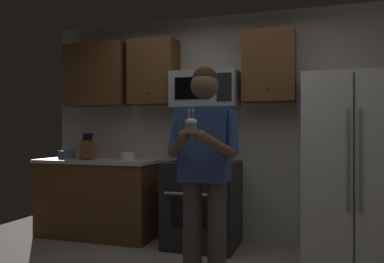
% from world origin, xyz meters
% --- Properties ---
extents(wall_back, '(4.40, 0.10, 2.60)m').
position_xyz_m(wall_back, '(0.00, 1.75, 1.30)').
color(wall_back, beige).
rests_on(wall_back, ground).
extents(oven_range, '(0.76, 0.70, 0.93)m').
position_xyz_m(oven_range, '(-0.15, 1.36, 0.46)').
color(oven_range, black).
rests_on(oven_range, ground).
extents(microwave, '(0.74, 0.41, 0.40)m').
position_xyz_m(microwave, '(-0.15, 1.48, 1.72)').
color(microwave, '#9EA0A5').
extents(refrigerator, '(0.90, 0.75, 1.80)m').
position_xyz_m(refrigerator, '(1.35, 1.32, 0.90)').
color(refrigerator, white).
rests_on(refrigerator, ground).
extents(cabinet_row_upper, '(2.78, 0.36, 0.76)m').
position_xyz_m(cabinet_row_upper, '(-0.72, 1.53, 1.95)').
color(cabinet_row_upper, brown).
extents(counter_left, '(1.44, 0.66, 0.92)m').
position_xyz_m(counter_left, '(-1.45, 1.38, 0.46)').
color(counter_left, brown).
rests_on(counter_left, ground).
extents(knife_block, '(0.16, 0.15, 0.32)m').
position_xyz_m(knife_block, '(-1.56, 1.33, 1.04)').
color(knife_block, brown).
rests_on(knife_block, counter_left).
extents(bowl_large_white, '(0.19, 0.19, 0.09)m').
position_xyz_m(bowl_large_white, '(-1.08, 1.38, 0.97)').
color(bowl_large_white, white).
rests_on(bowl_large_white, counter_left).
extents(bowl_small_colored, '(0.21, 0.21, 0.10)m').
position_xyz_m(bowl_small_colored, '(-1.90, 1.37, 0.97)').
color(bowl_small_colored, '#4C7299').
rests_on(bowl_small_colored, counter_left).
extents(person, '(0.60, 0.48, 1.76)m').
position_xyz_m(person, '(0.21, 0.19, 1.00)').
color(person, '#4C4742').
rests_on(person, ground).
extents(cupcake, '(0.09, 0.09, 0.17)m').
position_xyz_m(cupcake, '(0.21, -0.14, 1.29)').
color(cupcake, '#A87F56').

